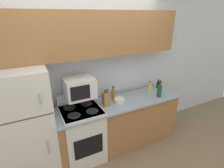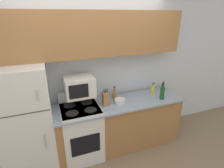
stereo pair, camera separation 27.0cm
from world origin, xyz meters
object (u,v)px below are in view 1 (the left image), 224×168
(bottle_soy_sauce, at_px, (158,85))
(bottle_hot_sauce, at_px, (113,93))
(knife_block, at_px, (106,99))
(bottle_vinegar, at_px, (113,94))
(bowl, at_px, (119,100))
(bottle_wine_green, at_px, (159,90))
(refrigerator, at_px, (26,127))
(stove, at_px, (82,133))
(microwave, at_px, (79,88))
(bottle_cooking_spray, at_px, (150,88))

(bottle_soy_sauce, height_order, bottle_hot_sauce, bottle_hot_sauce)
(knife_block, distance_m, bottle_vinegar, 0.24)
(bowl, bearing_deg, bottle_wine_green, -9.56)
(bowl, xyz_separation_m, bottle_hot_sauce, (0.00, 0.24, 0.04))
(refrigerator, height_order, knife_block, refrigerator)
(refrigerator, distance_m, knife_block, 1.19)
(bottle_wine_green, distance_m, bottle_hot_sauce, 0.81)
(refrigerator, relative_size, stove, 1.53)
(refrigerator, xyz_separation_m, bottle_wine_green, (2.15, -0.18, 0.18))
(microwave, bearing_deg, bottle_vinegar, 2.50)
(bottle_hot_sauce, height_order, bottle_cooking_spray, bottle_cooking_spray)
(bottle_vinegar, height_order, bottle_hot_sauce, bottle_vinegar)
(bottle_soy_sauce, distance_m, bottle_cooking_spray, 0.29)
(bowl, relative_size, bottle_wine_green, 0.60)
(knife_block, bearing_deg, bowl, -3.01)
(stove, height_order, bottle_wine_green, bottle_wine_green)
(microwave, xyz_separation_m, bottle_cooking_spray, (1.31, -0.02, -0.26))
(bowl, height_order, bottle_cooking_spray, bottle_cooking_spray)
(stove, height_order, microwave, microwave)
(stove, xyz_separation_m, bottle_vinegar, (0.62, 0.12, 0.51))
(knife_block, height_order, bottle_vinegar, knife_block)
(refrigerator, xyz_separation_m, bottle_vinegar, (1.38, 0.08, 0.16))
(refrigerator, distance_m, bottle_wine_green, 2.16)
(bottle_vinegar, relative_size, bottle_hot_sauce, 1.20)
(stove, relative_size, bowl, 5.98)
(refrigerator, distance_m, microwave, 0.89)
(bottle_cooking_spray, bearing_deg, bottle_hot_sauce, 168.55)
(bottle_soy_sauce, bearing_deg, bowl, -169.13)
(stove, height_order, bottle_vinegar, bottle_vinegar)
(bottle_soy_sauce, bearing_deg, bottle_wine_green, -127.70)
(bottle_vinegar, bearing_deg, bottle_cooking_spray, -3.58)
(bottle_vinegar, xyz_separation_m, bottle_cooking_spray, (0.73, -0.05, -0.01))
(stove, height_order, bowl, stove)
(bottle_wine_green, xyz_separation_m, bottle_soy_sauce, (0.24, 0.31, -0.05))
(knife_block, bearing_deg, bottle_soy_sauce, 8.15)
(bottle_wine_green, bearing_deg, knife_block, 172.05)
(refrigerator, relative_size, bottle_wine_green, 5.48)
(bottle_soy_sauce, xyz_separation_m, bottle_vinegar, (-1.01, -0.04, 0.02))
(bottle_vinegar, distance_m, bottle_hot_sauce, 0.10)
(bottle_wine_green, height_order, bottle_vinegar, bottle_wine_green)
(bowl, relative_size, bottle_cooking_spray, 0.82)
(stove, distance_m, microwave, 0.76)
(knife_block, relative_size, bottle_vinegar, 1.18)
(bottle_vinegar, bearing_deg, bottle_hot_sauce, 67.14)
(bottle_soy_sauce, height_order, bottle_vinegar, bottle_vinegar)
(bottle_hot_sauce, bearing_deg, bottle_wine_green, -26.23)
(microwave, relative_size, bottle_hot_sauce, 2.17)
(bowl, height_order, bottle_vinegar, bottle_vinegar)
(bottle_hot_sauce, bearing_deg, bottle_soy_sauce, -2.98)
(bottle_vinegar, bearing_deg, refrigerator, -176.65)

